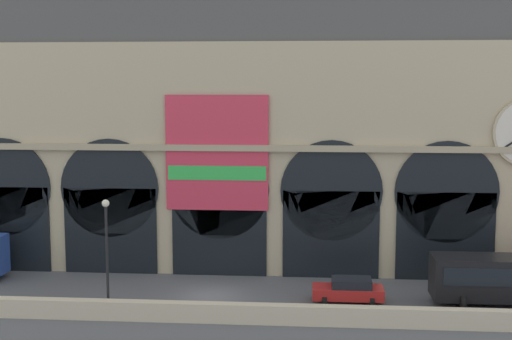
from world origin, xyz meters
TOP-DOWN VIEW (x-y plane):
  - ground_plane at (0.00, 0.00)m, footprint 200.00×200.00m
  - quay_parapet_wall at (0.00, -4.77)m, footprint 90.00×0.70m
  - station_building at (0.03, 7.57)m, footprint 48.78×5.54m
  - car_mideast at (8.85, -0.58)m, footprint 4.40×2.22m
  - street_lamp_quayside at (-5.44, -3.97)m, footprint 0.44×0.44m

SIDE VIEW (x-z plane):
  - ground_plane at x=0.00m, z-range 0.00..0.00m
  - quay_parapet_wall at x=0.00m, z-range 0.00..1.12m
  - car_mideast at x=8.85m, z-range 0.03..1.58m
  - street_lamp_quayside at x=-5.44m, z-range 0.96..7.86m
  - station_building at x=0.03m, z-range -0.31..20.72m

